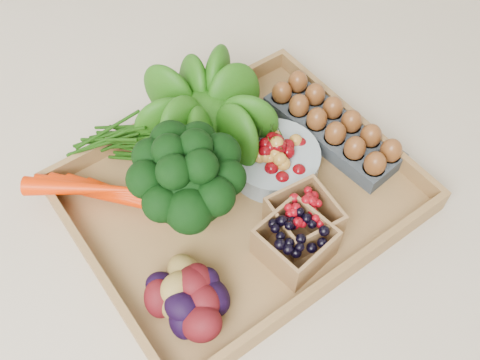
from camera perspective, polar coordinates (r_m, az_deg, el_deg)
ground at (r=0.95m, az=0.00°, el=-2.13°), size 4.00×4.00×0.00m
tray at (r=0.94m, az=0.00°, el=-1.87°), size 0.55×0.45×0.01m
carrots at (r=0.93m, az=-13.27°, el=-1.43°), size 0.22×0.16×0.05m
lettuce at (r=0.96m, az=-3.77°, el=8.00°), size 0.17×0.17×0.17m
broccoli at (r=0.85m, az=-5.36°, el=-1.85°), size 0.18×0.18×0.14m
cherry_bowl at (r=0.95m, az=3.66°, el=2.15°), size 0.16×0.16×0.04m
egg_carton at (r=1.02m, az=9.78°, el=5.22°), size 0.12×0.28×0.03m
potatoes at (r=0.80m, az=-5.36°, el=-11.94°), size 0.15×0.15×0.08m
punnet_blackberry at (r=0.85m, az=5.88°, el=-6.62°), size 0.11×0.11×0.07m
punnet_raspberry at (r=0.87m, az=6.79°, el=-4.08°), size 0.11×0.11×0.07m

